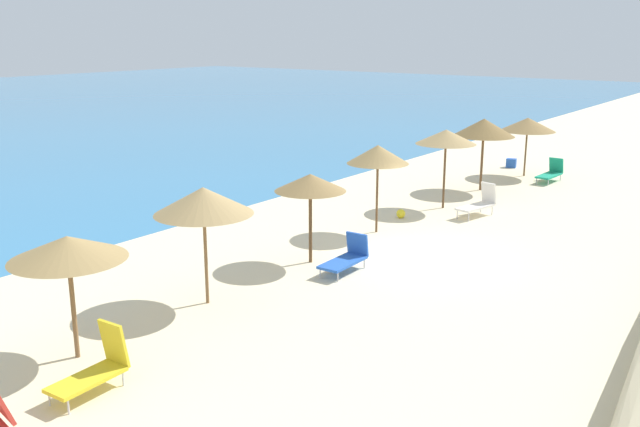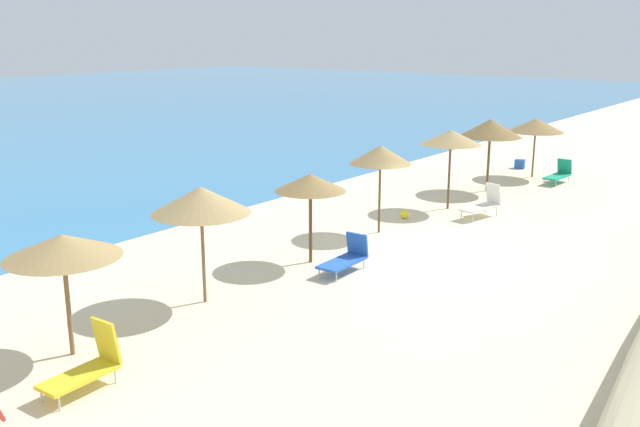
% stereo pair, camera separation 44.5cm
% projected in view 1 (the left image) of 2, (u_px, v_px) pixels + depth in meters
% --- Properties ---
extents(ground_plane, '(160.00, 160.00, 0.00)m').
position_uv_depth(ground_plane, '(415.00, 256.00, 19.92)').
color(ground_plane, beige).
extents(beach_umbrella_1, '(2.22, 2.22, 2.47)m').
position_uv_depth(beach_umbrella_1, '(68.00, 248.00, 13.17)').
color(beach_umbrella_1, brown).
rests_on(beach_umbrella_1, ground_plane).
extents(beach_umbrella_2, '(2.28, 2.28, 2.79)m').
position_uv_depth(beach_umbrella_2, '(203.00, 201.00, 15.86)').
color(beach_umbrella_2, brown).
rests_on(beach_umbrella_2, ground_plane).
extents(beach_umbrella_3, '(1.95, 1.95, 2.49)m').
position_uv_depth(beach_umbrella_3, '(310.00, 183.00, 18.83)').
color(beach_umbrella_3, brown).
rests_on(beach_umbrella_3, ground_plane).
extents(beach_umbrella_4, '(1.94, 1.94, 2.79)m').
position_uv_depth(beach_umbrella_4, '(378.00, 154.00, 21.69)').
color(beach_umbrella_4, brown).
rests_on(beach_umbrella_4, ground_plane).
extents(beach_umbrella_5, '(2.15, 2.15, 2.85)m').
position_uv_depth(beach_umbrella_5, '(446.00, 137.00, 24.73)').
color(beach_umbrella_5, brown).
rests_on(beach_umbrella_5, ground_plane).
extents(beach_umbrella_6, '(2.44, 2.44, 2.88)m').
position_uv_depth(beach_umbrella_6, '(484.00, 128.00, 27.61)').
color(beach_umbrella_6, brown).
rests_on(beach_umbrella_6, ground_plane).
extents(beach_umbrella_7, '(2.40, 2.40, 2.57)m').
position_uv_depth(beach_umbrella_7, '(528.00, 125.00, 30.46)').
color(beach_umbrella_7, brown).
rests_on(beach_umbrella_7, ground_plane).
extents(lounge_chair_0, '(1.58, 0.68, 0.93)m').
position_uv_depth(lounge_chair_0, '(347.00, 257.00, 18.58)').
color(lounge_chair_0, blue).
rests_on(lounge_chair_0, ground_plane).
extents(lounge_chair_1, '(1.68, 0.69, 0.96)m').
position_uv_depth(lounge_chair_1, '(551.00, 173.00, 29.73)').
color(lounge_chair_1, '#199972').
rests_on(lounge_chair_1, ground_plane).
extents(lounge_chair_2, '(1.71, 0.89, 1.11)m').
position_uv_depth(lounge_chair_2, '(479.00, 203.00, 24.16)').
color(lounge_chair_2, white).
rests_on(lounge_chair_2, ground_plane).
extents(lounge_chair_4, '(1.46, 0.65, 1.17)m').
position_uv_depth(lounge_chair_4, '(96.00, 367.00, 12.34)').
color(lounge_chair_4, yellow).
rests_on(lounge_chair_4, ground_plane).
extents(beach_ball, '(0.31, 0.31, 0.31)m').
position_uv_depth(beach_ball, '(401.00, 214.00, 23.95)').
color(beach_ball, yellow).
rests_on(beach_ball, ground_plane).
extents(cooler_box, '(0.43, 0.51, 0.42)m').
position_uv_depth(cooler_box, '(511.00, 163.00, 32.91)').
color(cooler_box, blue).
rests_on(cooler_box, ground_plane).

